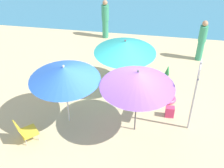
{
  "coord_description": "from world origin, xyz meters",
  "views": [
    {
      "loc": [
        0.78,
        -6.85,
        6.15
      ],
      "look_at": [
        -0.33,
        0.41,
        0.7
      ],
      "focal_mm": 48.05,
      "sensor_mm": 36.0,
      "label": 1
    }
  ],
  "objects_px": {
    "person_a": "(202,40)",
    "person_b": "(105,19)",
    "umbrella_blue": "(64,73)",
    "beach_chair_b": "(57,86)",
    "beach_bag": "(170,112)",
    "beach_chair_c": "(25,131)",
    "umbrella_purple": "(138,79)",
    "beach_chair_a": "(163,76)",
    "umbrella_teal": "(125,47)",
    "swim_ring": "(168,99)",
    "warning_sign": "(196,88)"
  },
  "relations": [
    {
      "from": "umbrella_teal",
      "to": "beach_bag",
      "type": "bearing_deg",
      "value": -38.49
    },
    {
      "from": "warning_sign",
      "to": "umbrella_blue",
      "type": "bearing_deg",
      "value": -167.18
    },
    {
      "from": "warning_sign",
      "to": "beach_bag",
      "type": "xyz_separation_m",
      "value": [
        -0.53,
        0.42,
        -1.27
      ]
    },
    {
      "from": "beach_chair_b",
      "to": "umbrella_purple",
      "type": "bearing_deg",
      "value": 13.09
    },
    {
      "from": "warning_sign",
      "to": "beach_bag",
      "type": "relative_size",
      "value": 6.35
    },
    {
      "from": "umbrella_teal",
      "to": "warning_sign",
      "type": "bearing_deg",
      "value": -38.48
    },
    {
      "from": "beach_chair_c",
      "to": "person_a",
      "type": "height_order",
      "value": "person_a"
    },
    {
      "from": "umbrella_blue",
      "to": "person_a",
      "type": "bearing_deg",
      "value": 45.32
    },
    {
      "from": "umbrella_teal",
      "to": "person_b",
      "type": "height_order",
      "value": "umbrella_teal"
    },
    {
      "from": "beach_chair_a",
      "to": "beach_bag",
      "type": "xyz_separation_m",
      "value": [
        0.25,
        -1.63,
        -0.13
      ]
    },
    {
      "from": "person_b",
      "to": "swim_ring",
      "type": "relative_size",
      "value": 3.11
    },
    {
      "from": "beach_chair_b",
      "to": "beach_bag",
      "type": "height_order",
      "value": "beach_chair_b"
    },
    {
      "from": "umbrella_teal",
      "to": "beach_chair_c",
      "type": "distance_m",
      "value": 3.85
    },
    {
      "from": "swim_ring",
      "to": "beach_bag",
      "type": "xyz_separation_m",
      "value": [
        0.05,
        -0.75,
        0.12
      ]
    },
    {
      "from": "umbrella_teal",
      "to": "person_b",
      "type": "distance_m",
      "value": 3.79
    },
    {
      "from": "umbrella_blue",
      "to": "umbrella_purple",
      "type": "bearing_deg",
      "value": -2.42
    },
    {
      "from": "warning_sign",
      "to": "swim_ring",
      "type": "bearing_deg",
      "value": 125.41
    },
    {
      "from": "person_a",
      "to": "person_b",
      "type": "bearing_deg",
      "value": 124.06
    },
    {
      "from": "umbrella_purple",
      "to": "swim_ring",
      "type": "height_order",
      "value": "umbrella_purple"
    },
    {
      "from": "beach_bag",
      "to": "beach_chair_a",
      "type": "bearing_deg",
      "value": 98.67
    },
    {
      "from": "umbrella_blue",
      "to": "beach_chair_c",
      "type": "height_order",
      "value": "umbrella_blue"
    },
    {
      "from": "beach_chair_b",
      "to": "umbrella_blue",
      "type": "bearing_deg",
      "value": -20.03
    },
    {
      "from": "beach_chair_c",
      "to": "person_a",
      "type": "distance_m",
      "value": 7.1
    },
    {
      "from": "beach_chair_b",
      "to": "person_b",
      "type": "xyz_separation_m",
      "value": [
        0.9,
        4.16,
        0.54
      ]
    },
    {
      "from": "person_a",
      "to": "warning_sign",
      "type": "relative_size",
      "value": 0.72
    },
    {
      "from": "swim_ring",
      "to": "umbrella_teal",
      "type": "bearing_deg",
      "value": 162.91
    },
    {
      "from": "beach_chair_a",
      "to": "beach_chair_b",
      "type": "xyz_separation_m",
      "value": [
        -3.4,
        -1.07,
        -0.01
      ]
    },
    {
      "from": "beach_chair_b",
      "to": "person_b",
      "type": "height_order",
      "value": "person_b"
    },
    {
      "from": "umbrella_teal",
      "to": "person_a",
      "type": "bearing_deg",
      "value": 40.42
    },
    {
      "from": "warning_sign",
      "to": "beach_bag",
      "type": "distance_m",
      "value": 1.44
    },
    {
      "from": "beach_chair_b",
      "to": "beach_chair_c",
      "type": "height_order",
      "value": "beach_chair_c"
    },
    {
      "from": "umbrella_blue",
      "to": "person_b",
      "type": "xyz_separation_m",
      "value": [
        0.17,
        5.35,
        -0.85
      ]
    },
    {
      "from": "umbrella_blue",
      "to": "warning_sign",
      "type": "bearing_deg",
      "value": 3.55
    },
    {
      "from": "beach_chair_b",
      "to": "beach_bag",
      "type": "distance_m",
      "value": 3.69
    },
    {
      "from": "swim_ring",
      "to": "warning_sign",
      "type": "bearing_deg",
      "value": -63.86
    },
    {
      "from": "umbrella_teal",
      "to": "swim_ring",
      "type": "height_order",
      "value": "umbrella_teal"
    },
    {
      "from": "beach_chair_c",
      "to": "beach_bag",
      "type": "height_order",
      "value": "beach_chair_c"
    },
    {
      "from": "umbrella_teal",
      "to": "umbrella_purple",
      "type": "height_order",
      "value": "umbrella_purple"
    },
    {
      "from": "umbrella_purple",
      "to": "beach_chair_c",
      "type": "xyz_separation_m",
      "value": [
        -2.9,
        -0.86,
        -1.41
      ]
    },
    {
      "from": "umbrella_blue",
      "to": "swim_ring",
      "type": "bearing_deg",
      "value": 25.79
    },
    {
      "from": "umbrella_teal",
      "to": "beach_chair_b",
      "type": "xyz_separation_m",
      "value": [
        -2.13,
        -0.65,
        -1.28
      ]
    },
    {
      "from": "swim_ring",
      "to": "person_b",
      "type": "bearing_deg",
      "value": 124.31
    },
    {
      "from": "beach_chair_c",
      "to": "person_b",
      "type": "xyz_separation_m",
      "value": [
        1.13,
        6.29,
        0.49
      ]
    },
    {
      "from": "beach_chair_c",
      "to": "swim_ring",
      "type": "distance_m",
      "value": 4.5
    },
    {
      "from": "person_a",
      "to": "warning_sign",
      "type": "xyz_separation_m",
      "value": [
        -0.59,
        -3.87,
        0.63
      ]
    },
    {
      "from": "beach_chair_b",
      "to": "beach_bag",
      "type": "bearing_deg",
      "value": 29.92
    },
    {
      "from": "umbrella_purple",
      "to": "beach_chair_a",
      "type": "bearing_deg",
      "value": 72.7
    },
    {
      "from": "umbrella_purple",
      "to": "person_a",
      "type": "distance_m",
      "value": 4.75
    },
    {
      "from": "person_a",
      "to": "person_b",
      "type": "relative_size",
      "value": 0.97
    },
    {
      "from": "beach_chair_c",
      "to": "beach_chair_b",
      "type": "bearing_deg",
      "value": 42.19
    }
  ]
}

